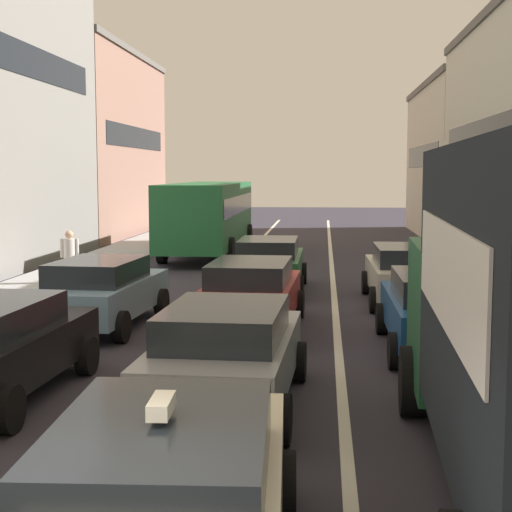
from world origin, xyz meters
The scene contains 12 objects.
sidewalk_left centered at (-6.70, 20.00, 0.07)m, with size 2.60×64.00×0.14m, color #A6A6A6.
lane_stripe_left centered at (-1.70, 20.00, 0.01)m, with size 0.16×60.00×0.01m, color silver.
lane_stripe_right centered at (1.70, 20.00, 0.01)m, with size 0.16×60.00×0.01m, color silver.
taxi_centre_lane_front centered at (0.20, 1.74, 0.80)m, with size 2.22×4.38×1.66m.
sedan_centre_lane_second centered at (0.05, 6.70, 0.80)m, with size 2.20×4.37×1.49m.
hatchback_centre_lane_third centered at (-0.12, 12.15, 0.80)m, with size 2.19×4.36×1.49m.
sedan_left_lane_third centered at (-3.37, 12.14, 0.80)m, with size 2.28×4.41×1.49m.
coupe_centre_lane_fourth centered at (-0.14, 17.61, 0.80)m, with size 2.08×4.31×1.49m.
sedan_right_lane_behind_truck centered at (3.54, 10.48, 0.80)m, with size 2.08×4.31×1.49m.
wagon_right_lane_far centered at (3.52, 15.81, 0.80)m, with size 2.11×4.32×1.49m.
bus_mid_queue_primary centered at (-3.24, 26.92, 1.76)m, with size 2.81×10.50×2.90m.
pedestrian_near_kerb centered at (-5.94, 17.77, 0.95)m, with size 0.54×0.34×1.66m.
Camera 1 is at (1.40, -3.96, 3.34)m, focal length 54.26 mm.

